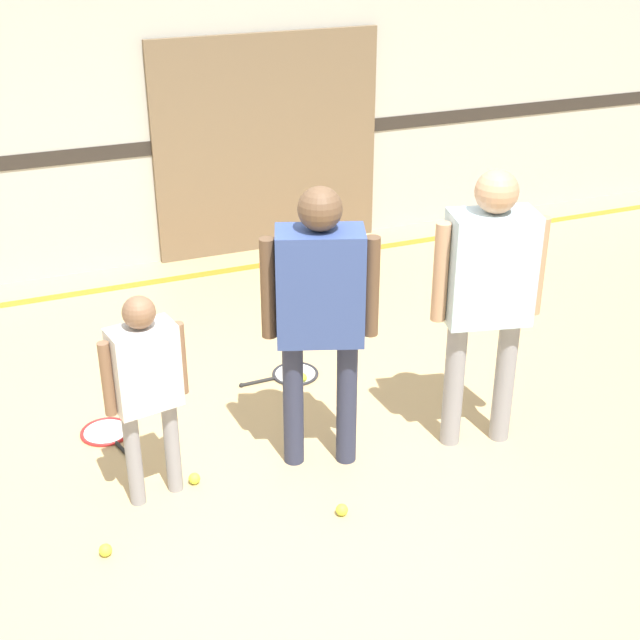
% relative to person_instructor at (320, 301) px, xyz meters
% --- Properties ---
extents(ground_plane, '(16.00, 16.00, 0.00)m').
position_rel_person_instructor_xyz_m(ground_plane, '(-0.18, -0.19, -1.03)').
color(ground_plane, tan).
extents(wall_back, '(16.00, 0.07, 3.20)m').
position_rel_person_instructor_xyz_m(wall_back, '(-0.18, 3.31, 0.56)').
color(wall_back, beige).
rests_on(wall_back, ground_plane).
extents(wall_panel, '(2.03, 0.05, 1.90)m').
position_rel_person_instructor_xyz_m(wall_panel, '(0.80, 3.25, -0.08)').
color(wall_panel, '#756047').
rests_on(wall_panel, ground_plane).
extents(floor_stripe, '(14.40, 0.10, 0.01)m').
position_rel_person_instructor_xyz_m(floor_stripe, '(-0.18, 2.86, -1.03)').
color(floor_stripe, orange).
rests_on(floor_stripe, ground_plane).
extents(person_instructor, '(0.60, 0.40, 1.67)m').
position_rel_person_instructor_xyz_m(person_instructor, '(0.00, 0.00, 0.00)').
color(person_instructor, '#2D334C').
rests_on(person_instructor, ground_plane).
extents(person_student_left, '(0.45, 0.25, 1.21)m').
position_rel_person_instructor_xyz_m(person_student_left, '(-0.96, 0.02, -0.28)').
color(person_student_left, gray).
rests_on(person_student_left, ground_plane).
extents(person_student_right, '(0.63, 0.36, 1.69)m').
position_rel_person_instructor_xyz_m(person_student_right, '(0.95, -0.15, 0.01)').
color(person_student_right, gray).
rests_on(person_student_right, ground_plane).
extents(racket_spare_on_floor, '(0.57, 0.33, 0.03)m').
position_rel_person_instructor_xyz_m(racket_spare_on_floor, '(0.19, 0.97, -1.02)').
color(racket_spare_on_floor, '#28282D').
rests_on(racket_spare_on_floor, ground_plane).
extents(racket_second_spare, '(0.38, 0.56, 0.03)m').
position_rel_person_instructor_xyz_m(racket_second_spare, '(-1.12, 0.72, -1.02)').
color(racket_second_spare, red).
rests_on(racket_second_spare, ground_plane).
extents(tennis_ball_near_instructor, '(0.07, 0.07, 0.07)m').
position_rel_person_instructor_xyz_m(tennis_ball_near_instructor, '(-0.08, -0.51, -1.00)').
color(tennis_ball_near_instructor, '#CCE038').
rests_on(tennis_ball_near_instructor, ground_plane).
extents(tennis_ball_by_spare_racket, '(0.07, 0.07, 0.07)m').
position_rel_person_instructor_xyz_m(tennis_ball_by_spare_racket, '(0.22, 0.87, -1.00)').
color(tennis_ball_by_spare_racket, '#CCE038').
rests_on(tennis_ball_by_spare_racket, ground_plane).
extents(tennis_ball_stray_left, '(0.07, 0.07, 0.07)m').
position_rel_person_instructor_xyz_m(tennis_ball_stray_left, '(-0.74, 0.05, -1.00)').
color(tennis_ball_stray_left, '#CCE038').
rests_on(tennis_ball_stray_left, ground_plane).
extents(tennis_ball_stray_right, '(0.07, 0.07, 0.07)m').
position_rel_person_instructor_xyz_m(tennis_ball_stray_right, '(-1.31, -0.36, -1.00)').
color(tennis_ball_stray_right, '#CCE038').
rests_on(tennis_ball_stray_right, ground_plane).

